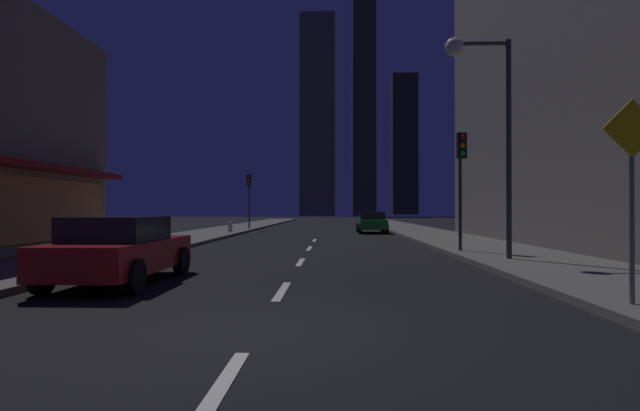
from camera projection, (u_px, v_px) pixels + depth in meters
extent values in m
cube|color=black|center=(321.00, 230.00, 38.25)|extent=(78.00, 136.00, 0.10)
cube|color=#605E59|center=(410.00, 229.00, 38.05)|extent=(4.00, 76.00, 0.15)
cube|color=#605E59|center=(233.00, 229.00, 38.46)|extent=(4.00, 76.00, 0.15)
cube|color=silver|center=(219.00, 390.00, 4.27)|extent=(0.16, 2.20, 0.01)
cube|color=silver|center=(282.00, 291.00, 9.47)|extent=(0.16, 2.20, 0.01)
cube|color=silver|center=(301.00, 262.00, 14.67)|extent=(0.16, 2.20, 0.01)
cube|color=silver|center=(309.00, 248.00, 19.86)|extent=(0.16, 2.20, 0.01)
cube|color=silver|center=(314.00, 240.00, 25.06)|extent=(0.16, 2.20, 0.01)
cube|color=slate|center=(632.00, 67.00, 21.91)|extent=(11.00, 20.00, 16.14)
cube|color=#625D4A|center=(318.00, 116.00, 123.35)|extent=(8.80, 7.25, 50.74)
cube|color=#3F3C2F|center=(364.00, 61.00, 123.59)|extent=(5.77, 8.56, 79.22)
cube|color=#312F25|center=(404.00, 145.00, 162.60)|extent=(8.39, 7.56, 46.64)
cube|color=#B21919|center=(121.00, 255.00, 10.49)|extent=(1.80, 4.20, 0.65)
cube|color=black|center=(117.00, 230.00, 10.29)|extent=(1.64, 2.00, 0.55)
cylinder|color=black|center=(111.00, 261.00, 11.91)|extent=(0.22, 0.68, 0.68)
cylinder|color=black|center=(181.00, 261.00, 11.86)|extent=(0.22, 0.68, 0.68)
cylinder|color=black|center=(42.00, 277.00, 9.11)|extent=(0.22, 0.68, 0.68)
cylinder|color=black|center=(134.00, 277.00, 9.06)|extent=(0.22, 0.68, 0.68)
sphere|color=white|center=(135.00, 246.00, 12.55)|extent=(0.18, 0.18, 0.18)
sphere|color=white|center=(177.00, 246.00, 12.52)|extent=(0.18, 0.18, 0.18)
cube|color=#1E722D|center=(372.00, 224.00, 33.32)|extent=(1.80, 4.20, 0.65)
cube|color=black|center=(372.00, 216.00, 33.12)|extent=(1.64, 2.00, 0.55)
cylinder|color=black|center=(358.00, 227.00, 34.74)|extent=(0.22, 0.68, 0.68)
cylinder|color=black|center=(382.00, 227.00, 34.69)|extent=(0.22, 0.68, 0.68)
cylinder|color=black|center=(360.00, 229.00, 31.94)|extent=(0.22, 0.68, 0.68)
cylinder|color=black|center=(387.00, 229.00, 31.89)|extent=(0.22, 0.68, 0.68)
sphere|color=white|center=(362.00, 222.00, 35.38)|extent=(0.18, 0.18, 0.18)
sphere|color=white|center=(377.00, 222.00, 35.35)|extent=(0.18, 0.18, 0.18)
cylinder|color=#B2B2B2|center=(230.00, 227.00, 32.22)|extent=(0.22, 0.22, 0.55)
sphere|color=#B2B2B2|center=(230.00, 223.00, 32.22)|extent=(0.21, 0.21, 0.21)
cylinder|color=#B2B2B2|center=(230.00, 231.00, 32.21)|extent=(0.30, 0.30, 0.06)
cylinder|color=#B2B2B2|center=(228.00, 227.00, 32.22)|extent=(0.10, 0.10, 0.10)
cylinder|color=#B2B2B2|center=(232.00, 227.00, 32.21)|extent=(0.10, 0.10, 0.10)
cylinder|color=#2D2D2D|center=(460.00, 191.00, 17.23)|extent=(0.12, 0.12, 4.20)
cube|color=black|center=(462.00, 146.00, 17.04)|extent=(0.32, 0.24, 0.90)
sphere|color=red|center=(463.00, 137.00, 16.91)|extent=(0.18, 0.18, 0.18)
sphere|color=#F2B20C|center=(463.00, 145.00, 16.91)|extent=(0.18, 0.18, 0.18)
sphere|color=#19D833|center=(463.00, 153.00, 16.91)|extent=(0.18, 0.18, 0.18)
cylinder|color=#2D2D2D|center=(249.00, 201.00, 37.21)|extent=(0.12, 0.12, 4.20)
cube|color=black|center=(249.00, 180.00, 37.03)|extent=(0.32, 0.24, 0.90)
sphere|color=red|center=(248.00, 176.00, 36.90)|extent=(0.18, 0.18, 0.18)
sphere|color=#F2B20C|center=(248.00, 180.00, 36.90)|extent=(0.18, 0.18, 0.18)
sphere|color=#19D833|center=(248.00, 184.00, 36.90)|extent=(0.18, 0.18, 0.18)
cylinder|color=#38383D|center=(509.00, 149.00, 14.38)|extent=(0.16, 0.16, 6.50)
cylinder|color=#38383D|center=(481.00, 43.00, 14.43)|extent=(1.60, 0.12, 0.12)
sphere|color=#FCF7CC|center=(454.00, 47.00, 14.45)|extent=(0.56, 0.56, 0.56)
cylinder|color=slate|center=(632.00, 226.00, 7.46)|extent=(0.08, 0.08, 2.40)
cube|color=yellow|center=(632.00, 128.00, 7.45)|extent=(0.91, 0.03, 0.91)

